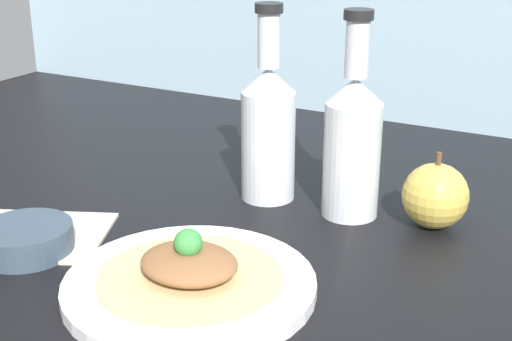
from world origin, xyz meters
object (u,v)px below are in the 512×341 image
plate (190,283)px  cider_bottle_left (268,127)px  plated_food (189,267)px  cider_bottle_right (353,141)px  apple (435,196)px  dipping_bowl (26,239)px

plate → cider_bottle_left: cider_bottle_left is taller
plated_food → plate: bearing=-98.9°
plated_food → cider_bottle_right: bearing=74.9°
cider_bottle_left → apple: (22.24, 1.39, -5.82)cm
plated_food → dipping_bowl: (-21.14, -1.58, -1.18)cm
cider_bottle_left → cider_bottle_right: same height
plate → dipping_bowl: bearing=-175.7°
plated_food → cider_bottle_left: bearing=100.2°
plated_food → cider_bottle_left: 27.51cm
plate → apple: 32.82cm
plate → apple: size_ratio=2.70×
apple → dipping_bowl: bearing=-143.0°
plated_food → apple: 32.69cm
plate → cider_bottle_left: 28.06cm
plate → plated_food: (0.00, 0.00, 1.92)cm
plated_food → dipping_bowl: 21.23cm
cider_bottle_left → dipping_bowl: bearing=-120.6°
dipping_bowl → cider_bottle_left: bearing=59.4°
plate → dipping_bowl: (-21.14, -1.58, 0.74)cm
apple → dipping_bowl: (-38.68, -29.14, -2.41)cm
plated_food → cider_bottle_right: size_ratio=0.73×
cider_bottle_left → apple: cider_bottle_left is taller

